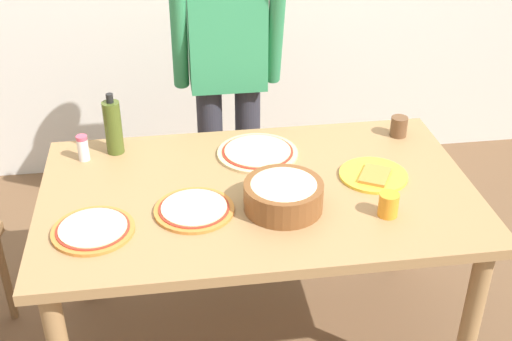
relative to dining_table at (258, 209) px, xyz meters
name	(u,v)px	position (x,y,z in m)	size (l,w,h in m)	color
ground	(258,339)	(0.00, 0.00, -0.67)	(8.00, 8.00, 0.00)	brown
dining_table	(258,209)	(0.00, 0.00, 0.00)	(1.60, 0.96, 0.76)	#A37A4C
person_cook	(228,67)	(-0.03, 0.76, 0.27)	(0.49, 0.25, 1.62)	#2D2D38
pizza_raw_on_board	(258,152)	(0.04, 0.26, 0.10)	(0.33, 0.33, 0.02)	beige
pizza_cooked_on_tray	(93,230)	(-0.59, -0.19, 0.10)	(0.28, 0.28, 0.02)	#C67A33
pizza_second_cooked	(194,209)	(-0.24, -0.11, 0.10)	(0.28, 0.28, 0.02)	#C67A33
plate_with_slice	(374,175)	(0.45, 0.02, 0.10)	(0.26, 0.26, 0.02)	gold
popcorn_bowl	(283,193)	(0.07, -0.14, 0.15)	(0.28, 0.28, 0.11)	brown
olive_oil_bottle	(113,127)	(-0.53, 0.36, 0.20)	(0.07, 0.07, 0.26)	#47561E
cup_orange	(388,205)	(0.42, -0.23, 0.13)	(0.07, 0.07, 0.09)	orange
cup_small_brown	(399,127)	(0.65, 0.33, 0.13)	(0.07, 0.07, 0.09)	brown
salt_shaker	(83,148)	(-0.65, 0.31, 0.14)	(0.04, 0.04, 0.11)	white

